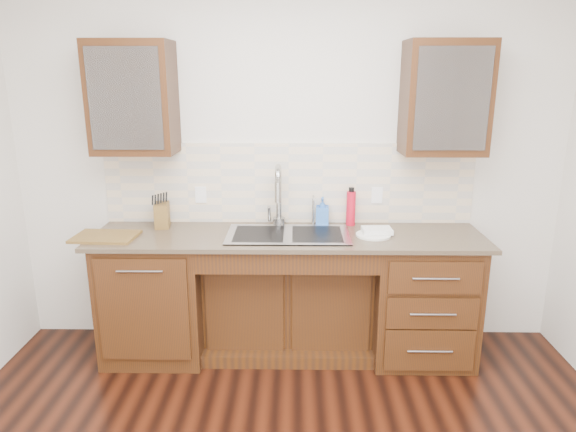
{
  "coord_description": "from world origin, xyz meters",
  "views": [
    {
      "loc": [
        0.05,
        -1.96,
        1.98
      ],
      "look_at": [
        0.0,
        1.4,
        1.05
      ],
      "focal_mm": 32.0,
      "sensor_mm": 36.0,
      "label": 1
    }
  ],
  "objects_px": {
    "water_bottle": "(351,208)",
    "plate": "(373,235)",
    "knife_block": "(162,215)",
    "cutting_board": "(105,237)",
    "soap_bottle": "(322,211)"
  },
  "relations": [
    {
      "from": "plate",
      "to": "knife_block",
      "type": "xyz_separation_m",
      "value": [
        -1.5,
        0.2,
        0.08
      ]
    },
    {
      "from": "water_bottle",
      "to": "soap_bottle",
      "type": "bearing_deg",
      "value": 179.26
    },
    {
      "from": "cutting_board",
      "to": "water_bottle",
      "type": "bearing_deg",
      "value": 11.19
    },
    {
      "from": "knife_block",
      "to": "cutting_board",
      "type": "bearing_deg",
      "value": -148.81
    },
    {
      "from": "soap_bottle",
      "to": "water_bottle",
      "type": "relative_size",
      "value": 0.82
    },
    {
      "from": "plate",
      "to": "soap_bottle",
      "type": "bearing_deg",
      "value": 141.62
    },
    {
      "from": "cutting_board",
      "to": "soap_bottle",
      "type": "bearing_deg",
      "value": 12.81
    },
    {
      "from": "plate",
      "to": "cutting_board",
      "type": "bearing_deg",
      "value": -177.81
    },
    {
      "from": "water_bottle",
      "to": "plate",
      "type": "xyz_separation_m",
      "value": [
        0.13,
        -0.27,
        -0.12
      ]
    },
    {
      "from": "soap_bottle",
      "to": "cutting_board",
      "type": "relative_size",
      "value": 0.5
    },
    {
      "from": "water_bottle",
      "to": "knife_block",
      "type": "height_order",
      "value": "water_bottle"
    },
    {
      "from": "water_bottle",
      "to": "cutting_board",
      "type": "distance_m",
      "value": 1.73
    },
    {
      "from": "soap_bottle",
      "to": "plate",
      "type": "xyz_separation_m",
      "value": [
        0.34,
        -0.27,
        -0.1
      ]
    },
    {
      "from": "knife_block",
      "to": "water_bottle",
      "type": "bearing_deg",
      "value": -5.19
    },
    {
      "from": "soap_bottle",
      "to": "knife_block",
      "type": "distance_m",
      "value": 1.16
    }
  ]
}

